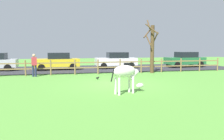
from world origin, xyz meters
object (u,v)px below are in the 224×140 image
(crow_on_grass, at_px, (98,78))
(zebra, at_px, (126,74))
(parked_car_white, at_px, (116,60))
(parked_car_green, at_px, (185,59))
(visitor_near_fence, at_px, (34,64))
(bare_tree, at_px, (152,47))
(parked_car_yellow, at_px, (57,61))

(crow_on_grass, bearing_deg, zebra, -83.01)
(parked_car_white, bearing_deg, parked_car_green, -2.38)
(crow_on_grass, relative_size, visitor_near_fence, 0.13)
(zebra, distance_m, parked_car_white, 12.15)
(bare_tree, distance_m, parked_car_green, 6.84)
(parked_car_white, bearing_deg, visitor_near_fence, -147.00)
(bare_tree, distance_m, zebra, 8.85)
(parked_car_white, relative_size, parked_car_yellow, 0.98)
(crow_on_grass, height_order, parked_car_yellow, parked_car_yellow)
(bare_tree, distance_m, parked_car_yellow, 8.66)
(parked_car_yellow, height_order, parked_car_green, same)
(crow_on_grass, distance_m, parked_car_green, 12.52)
(parked_car_green, height_order, visitor_near_fence, visitor_near_fence)
(parked_car_white, distance_m, parked_car_yellow, 5.66)
(bare_tree, bearing_deg, parked_car_yellow, 152.35)
(crow_on_grass, bearing_deg, visitor_near_fence, 147.96)
(bare_tree, bearing_deg, parked_car_white, 114.09)
(crow_on_grass, height_order, parked_car_white, parked_car_white)
(parked_car_yellow, bearing_deg, zebra, -74.66)
(crow_on_grass, bearing_deg, parked_car_yellow, 110.56)
(zebra, distance_m, parked_car_yellow, 11.97)
(crow_on_grass, relative_size, parked_car_yellow, 0.05)
(parked_car_white, relative_size, visitor_near_fence, 2.45)
(zebra, height_order, parked_car_green, parked_car_green)
(crow_on_grass, height_order, parked_car_green, parked_car_green)
(zebra, distance_m, parked_car_green, 15.18)
(parked_car_white, distance_m, visitor_near_fence, 8.60)
(parked_car_green, relative_size, visitor_near_fence, 2.48)
(zebra, xyz_separation_m, parked_car_green, (9.81, 11.59, -0.08))
(parked_car_white, xyz_separation_m, parked_car_yellow, (-5.65, -0.35, 0.00))
(bare_tree, relative_size, visitor_near_fence, 2.64)
(parked_car_yellow, relative_size, parked_car_green, 1.01)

